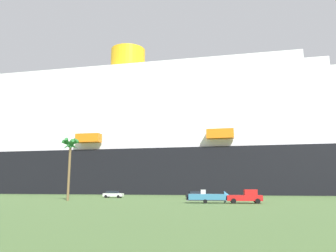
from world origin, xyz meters
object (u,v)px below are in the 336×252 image
Objects in this scene: cruise_ship at (221,144)px; palm_tree at (70,148)px; pickup_truck at (246,197)px; parked_car_black_coupe at (196,195)px; small_boat_on_trailer at (212,197)px; parked_car_white_van at (113,194)px.

cruise_ship is 66.00m from palm_tree.
pickup_truck is 1.23× the size of parked_car_black_coupe.
small_boat_on_trailer reaches higher than parked_car_white_van.
pickup_truck reaches higher than parked_car_white_van.
cruise_ship reaches higher than palm_tree.
palm_tree is (-26.93, 6.44, 8.96)m from small_boat_on_trailer.
pickup_truck is (0.39, -63.68, -16.32)m from cruise_ship.
pickup_truck is 5.46m from small_boat_on_trailer.
pickup_truck is at bearing -11.23° from palm_tree.
small_boat_on_trailer is 31.14m from parked_car_white_van.
small_boat_on_trailer is at bearing -13.44° from palm_tree.
small_boat_on_trailer is at bearing -44.28° from parked_car_white_van.
pickup_truck is 19.48m from parked_car_black_coupe.
parked_car_white_van is at bearing 141.93° from pickup_truck.
palm_tree is 2.55× the size of parked_car_white_van.
parked_car_black_coupe is at bearing -99.98° from cruise_ship.
parked_car_white_van is (-22.30, 21.74, -0.13)m from small_boat_on_trailer.
cruise_ship is at bearing 60.80° from palm_tree.
palm_tree is (-32.00, -57.24, -7.45)m from cruise_ship.
palm_tree is 2.62× the size of parked_car_black_coupe.
pickup_truck is 34.19m from palm_tree.
parked_car_black_coupe is (-8.12, -46.15, -16.54)m from cruise_ship.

